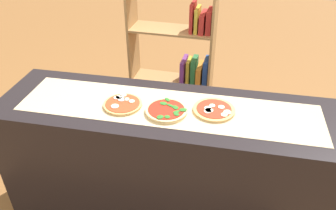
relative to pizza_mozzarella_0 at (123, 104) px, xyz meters
The scene contains 6 objects.
counter 0.55m from the pizza_mozzarella_0, ahead, with size 2.12×0.61×0.94m, color black.
parchment_paper 0.28m from the pizza_mozzarella_0, ahead, with size 1.80×0.40×0.00m, color tan.
pizza_mozzarella_0 is the anchor object (origin of this frame).
pizza_spinach_1 0.28m from the pizza_mozzarella_0, ahead, with size 0.25×0.25×0.03m.
pizza_mozzarella_2 0.55m from the pizza_mozzarella_0, ahead, with size 0.25×0.25×0.02m.
bookshelf 1.17m from the pizza_mozzarella_0, 80.71° to the left, with size 0.76×0.31×1.51m.
Camera 1 is at (0.33, -1.65, 2.07)m, focal length 36.06 mm.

